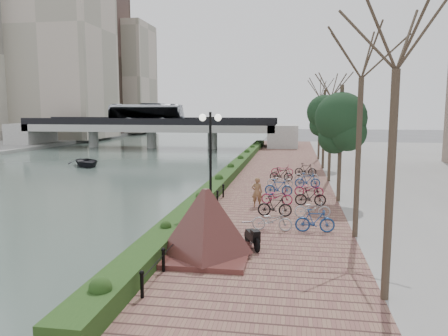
% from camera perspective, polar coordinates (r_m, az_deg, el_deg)
% --- Properties ---
extents(ground, '(220.00, 220.00, 0.00)m').
position_cam_1_polar(ground, '(17.79, -9.39, -10.99)').
color(ground, '#59595B').
rests_on(ground, ground).
extents(river_water, '(30.00, 130.00, 0.02)m').
position_cam_1_polar(river_water, '(46.13, -17.28, 0.33)').
color(river_water, '#42534A').
rests_on(river_water, ground).
extents(promenade, '(8.00, 75.00, 0.50)m').
position_cam_1_polar(promenade, '(33.93, 6.55, -1.52)').
color(promenade, brown).
rests_on(promenade, ground).
extents(hedge, '(1.10, 56.00, 0.60)m').
position_cam_1_polar(hedge, '(36.61, 1.42, 0.07)').
color(hedge, '#1B3A15').
rests_on(hedge, promenade).
extents(chain_fence, '(0.10, 14.10, 0.70)m').
position_cam_1_polar(chain_fence, '(19.03, -3.50, -6.98)').
color(chain_fence, black).
rests_on(chain_fence, promenade).
extents(granite_monument, '(3.66, 3.66, 2.45)m').
position_cam_1_polar(granite_monument, '(15.31, -2.34, -7.19)').
color(granite_monument, '#41231B').
rests_on(granite_monument, promenade).
extents(lamppost, '(1.02, 0.32, 5.05)m').
position_cam_1_polar(lamppost, '(19.56, -1.79, 3.17)').
color(lamppost, black).
rests_on(lamppost, promenade).
extents(motorcycle, '(0.96, 1.45, 0.87)m').
position_cam_1_polar(motorcycle, '(16.63, 3.68, -8.87)').
color(motorcycle, black).
rests_on(motorcycle, promenade).
extents(pedestrian, '(0.62, 0.46, 1.57)m').
position_cam_1_polar(pedestrian, '(23.31, 4.33, -3.15)').
color(pedestrian, brown).
rests_on(pedestrian, promenade).
extents(bicycle_parking, '(2.40, 17.32, 1.00)m').
position_cam_1_polar(bicycle_parking, '(26.54, 9.07, -2.58)').
color(bicycle_parking, '#A5A6AA').
rests_on(bicycle_parking, promenade).
extents(street_trees, '(3.20, 37.12, 6.80)m').
position_cam_1_polar(street_trees, '(28.82, 14.20, 3.53)').
color(street_trees, '#372D21').
rests_on(street_trees, promenade).
extents(bridge, '(36.00, 10.77, 6.50)m').
position_cam_1_polar(bridge, '(64.39, -9.60, 5.58)').
color(bridge, '#9F9F9A').
rests_on(bridge, ground).
extents(boat, '(5.09, 5.26, 0.89)m').
position_cam_1_polar(boat, '(45.42, -17.53, 0.78)').
color(boat, black).
rests_on(boat, river_water).
extents(far_buildings, '(35.00, 38.00, 38.00)m').
position_cam_1_polar(far_buildings, '(95.03, -21.29, 13.53)').
color(far_buildings, '#AFA192').
rests_on(far_buildings, far_bank).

